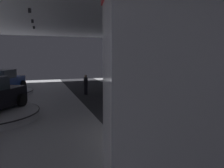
# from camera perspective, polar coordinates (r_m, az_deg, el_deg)

# --- Properties ---
(ground) EXTENTS (24.00, 44.00, 0.06)m
(ground) POSITION_cam_1_polar(r_m,az_deg,el_deg) (9.12, 15.48, -12.92)
(ground) COLOR #B2B2B7
(brand_sign_pylon) EXTENTS (1.37, 0.88, 4.41)m
(brand_sign_pylon) POSITION_cam_1_polar(r_m,az_deg,el_deg) (1.83, 17.17, -20.20)
(brand_sign_pylon) COLOR slate
(brand_sign_pylon) RESTS_ON ground
(display_platform_far_left) EXTENTS (4.61, 4.61, 0.25)m
(display_platform_far_left) POSITION_cam_1_polar(r_m,az_deg,el_deg) (19.94, -26.37, -1.88)
(display_platform_far_left) COLOR silver
(display_platform_far_left) RESTS_ON ground
(display_car_far_left) EXTENTS (3.39, 4.57, 1.71)m
(display_car_far_left) POSITION_cam_1_polar(r_m,az_deg,el_deg) (19.81, -26.56, 0.60)
(display_car_far_left) COLOR navy
(display_car_far_left) RESTS_ON display_platform_far_left
(display_platform_deep_right) EXTENTS (5.68, 5.68, 0.23)m
(display_platform_deep_right) POSITION_cam_1_polar(r_m,az_deg,el_deg) (28.20, 7.10, 1.35)
(display_platform_deep_right) COLOR #B7B7BC
(display_platform_deep_right) RESTS_ON ground
(pickup_truck_deep_right) EXTENTS (3.72, 5.66, 2.30)m
(pickup_truck_deep_right) POSITION_cam_1_polar(r_m,az_deg,el_deg) (27.86, 7.57, 3.42)
(pickup_truck_deep_right) COLOR #2D5638
(pickup_truck_deep_right) RESTS_ON display_platform_deep_right
(display_platform_mid_right) EXTENTS (5.66, 5.66, 0.29)m
(display_platform_mid_right) POSITION_cam_1_polar(r_m,az_deg,el_deg) (16.81, 19.91, -3.08)
(display_platform_mid_right) COLOR #333338
(display_platform_mid_right) RESTS_ON ground
(display_car_mid_right) EXTENTS (4.45, 3.93, 1.71)m
(display_car_mid_right) POSITION_cam_1_polar(r_m,az_deg,el_deg) (16.68, 19.94, -0.05)
(display_car_mid_right) COLOR maroon
(display_car_mid_right) RESTS_ON display_platform_mid_right
(visitor_walking_near) EXTENTS (0.32, 0.32, 1.59)m
(visitor_walking_near) POSITION_cam_1_polar(r_m,az_deg,el_deg) (17.48, -6.84, 0.17)
(visitor_walking_near) COLOR black
(visitor_walking_near) RESTS_ON ground
(stanchion_a) EXTENTS (0.28, 0.28, 1.01)m
(stanchion_a) POSITION_cam_1_polar(r_m,az_deg,el_deg) (7.90, 24.68, -13.55)
(stanchion_a) COLOR #333338
(stanchion_a) RESTS_ON ground
(stanchion_b) EXTENTS (0.28, 0.28, 1.01)m
(stanchion_b) POSITION_cam_1_polar(r_m,az_deg,el_deg) (9.37, 12.37, -9.71)
(stanchion_b) COLOR #333338
(stanchion_b) RESTS_ON ground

